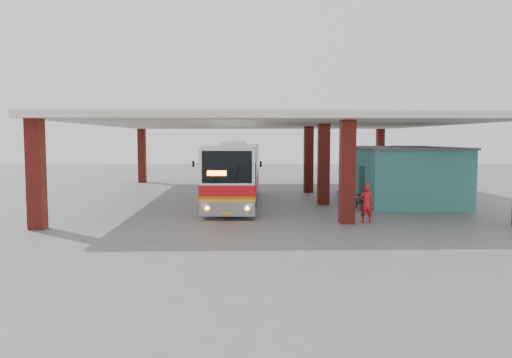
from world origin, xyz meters
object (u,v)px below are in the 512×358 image
at_px(pedestrian, 366,204).
at_px(coach_bus, 235,173).
at_px(red_chair, 343,189).
at_px(motorcycle, 365,199).

bearing_deg(pedestrian, coach_bus, -44.79).
relative_size(pedestrian, red_chair, 1.85).
relative_size(motorcycle, pedestrian, 1.31).
bearing_deg(pedestrian, red_chair, -92.39).
height_order(motorcycle, pedestrian, pedestrian).
xyz_separation_m(coach_bus, pedestrian, (5.64, -6.38, -0.88)).
bearing_deg(coach_bus, motorcycle, -20.41).
height_order(coach_bus, motorcycle, coach_bus).
bearing_deg(pedestrian, motorcycle, -99.48).
bearing_deg(motorcycle, pedestrian, 171.00).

